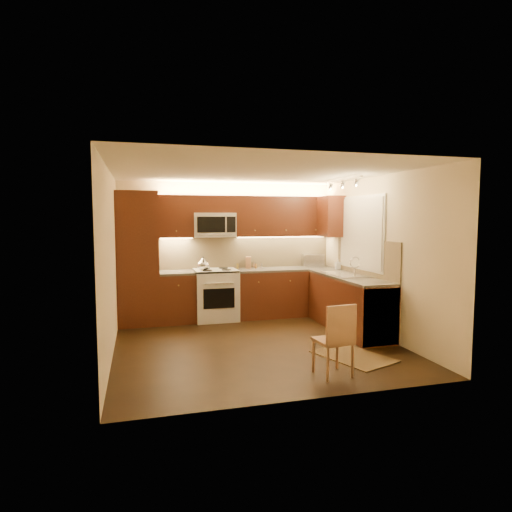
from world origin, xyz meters
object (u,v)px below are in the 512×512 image
object	(u,v)px
kettle	(203,263)
soap_bottle	(338,264)
dining_chair	(333,339)
microwave	(214,225)
toaster_oven	(312,260)
stove	(216,295)
sink	(345,270)
knife_block	(248,263)

from	to	relation	value
kettle	soap_bottle	xyz separation A→B (m)	(2.47, -0.27, -0.05)
soap_bottle	dining_chair	bearing A→B (deg)	-109.30
microwave	toaster_oven	xyz separation A→B (m)	(1.94, 0.01, -0.70)
stove	sink	size ratio (longest dim) A/B	1.07
stove	kettle	size ratio (longest dim) A/B	3.67
soap_bottle	dining_chair	size ratio (longest dim) A/B	0.22
microwave	sink	distance (m)	2.48
sink	knife_block	xyz separation A→B (m)	(-1.35, 1.29, 0.04)
microwave	toaster_oven	distance (m)	2.06
stove	toaster_oven	bearing A→B (deg)	4.27
kettle	dining_chair	distance (m)	3.25
toaster_oven	knife_block	bearing A→B (deg)	-171.19
microwave	dining_chair	distance (m)	3.59
kettle	knife_block	bearing A→B (deg)	16.97
stove	dining_chair	bearing A→B (deg)	-74.76
microwave	toaster_oven	world-z (taller)	microwave
stove	microwave	distance (m)	1.27
microwave	sink	xyz separation A→B (m)	(2.00, -1.26, -0.74)
dining_chair	kettle	bearing A→B (deg)	103.68
knife_block	dining_chair	distance (m)	3.33
sink	kettle	size ratio (longest dim) A/B	3.43
kettle	knife_block	size ratio (longest dim) A/B	1.14
stove	knife_block	world-z (taller)	knife_block
toaster_oven	dining_chair	size ratio (longest dim) A/B	0.47
stove	kettle	xyz separation A→B (m)	(-0.24, -0.10, 0.59)
knife_block	kettle	bearing A→B (deg)	-148.18
soap_bottle	dining_chair	xyz separation A→B (m)	(-1.39, -2.73, -0.56)
toaster_oven	knife_block	world-z (taller)	toaster_oven
sink	toaster_oven	world-z (taller)	toaster_oven
toaster_oven	sink	bearing A→B (deg)	-77.60
toaster_oven	dining_chair	world-z (taller)	toaster_oven
toaster_oven	soap_bottle	xyz separation A→B (m)	(0.29, -0.52, -0.03)
sink	toaster_oven	size ratio (longest dim) A/B	2.11
microwave	knife_block	xyz separation A→B (m)	(0.65, 0.03, -0.71)
toaster_oven	dining_chair	xyz separation A→B (m)	(-1.10, -3.25, -0.59)
microwave	soap_bottle	xyz separation A→B (m)	(2.23, -0.51, -0.72)
soap_bottle	dining_chair	world-z (taller)	soap_bottle
kettle	soap_bottle	bearing A→B (deg)	-5.86
knife_block	soap_bottle	xyz separation A→B (m)	(1.58, -0.54, -0.01)
toaster_oven	soap_bottle	distance (m)	0.59
sink	toaster_oven	bearing A→B (deg)	92.64
stove	dining_chair	world-z (taller)	stove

